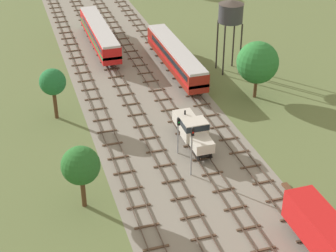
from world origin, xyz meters
TOP-DOWN VIEW (x-y plane):
  - ground_plane at (0.00, 56.00)m, footprint 480.00×480.00m
  - ballast_bed at (0.00, 56.00)m, footprint 17.28×176.00m
  - track_far_left at (-6.64, 57.00)m, footprint 2.40×126.00m
  - track_left at (-2.21, 57.00)m, footprint 2.40×126.00m
  - track_centre_left at (2.21, 57.00)m, footprint 2.40×126.00m
  - track_centre at (6.64, 57.00)m, footprint 2.40×126.00m
  - shunter_loco_centre_left_near at (2.21, 34.66)m, footprint 2.74×8.46m
  - diesel_railcar_centre_mid at (6.64, 54.63)m, footprint 2.96×20.50m
  - diesel_railcar_left_midfar at (-2.21, 67.37)m, footprint 2.96×20.50m
  - water_tower at (14.27, 52.91)m, footprint 3.67×3.67m
  - signal_post_nearest at (0.00, 29.03)m, footprint 0.28×0.47m
  - signal_post_near at (0.00, 33.45)m, footprint 0.28×0.47m
  - lineside_tree_1 at (14.34, 43.68)m, footprint 5.58×5.58m
  - lineside_tree_2 at (-11.60, 27.32)m, footprint 3.71×3.71m
  - lineside_tree_3 at (-11.98, 45.88)m, footprint 3.28×3.28m
  - spare_rail_bundle at (8.57, 19.60)m, footprint 0.60×10.00m

SIDE VIEW (x-z plane):
  - ground_plane at x=0.00m, z-range 0.00..0.00m
  - ballast_bed at x=0.00m, z-range 0.00..0.01m
  - spare_rail_bundle at x=8.57m, z-range 0.00..0.24m
  - track_far_left at x=-6.64m, z-range -0.01..0.28m
  - track_left at x=-2.21m, z-range -0.01..0.28m
  - track_centre_left at x=2.21m, z-range -0.01..0.28m
  - track_centre at x=6.64m, z-range -0.01..0.28m
  - shunter_loco_centre_left_near at x=2.21m, z-range 0.46..3.56m
  - diesel_railcar_centre_mid at x=6.64m, z-range 0.70..4.50m
  - diesel_railcar_left_midfar at x=-2.21m, z-range 0.70..4.50m
  - signal_post_near at x=0.00m, z-range 0.67..5.30m
  - signal_post_nearest at x=0.00m, z-range 0.76..6.62m
  - lineside_tree_2 at x=-11.60m, z-range 1.38..7.95m
  - lineside_tree_3 at x=-11.98m, z-range 1.59..8.21m
  - lineside_tree_1 at x=14.34m, z-range 1.12..8.95m
  - water_tower at x=14.27m, z-range 3.56..14.24m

